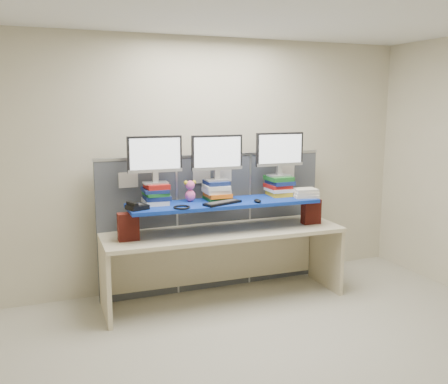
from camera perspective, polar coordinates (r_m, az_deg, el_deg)
name	(u,v)px	position (r m, az deg, el deg)	size (l,w,h in m)	color
room	(295,192)	(3.89, 8.10, -0.02)	(5.00, 4.00, 2.80)	beige
cubicle_partition	(214,221)	(5.60, -1.17, -3.38)	(2.60, 0.06, 1.53)	#41454C
desk	(224,244)	(5.27, 0.00, -6.02)	(2.54, 0.82, 0.77)	beige
brick_pier_left	(128,227)	(4.91, -10.89, -3.93)	(0.20, 0.11, 0.27)	maroon
brick_pier_right	(311,212)	(5.57, 9.92, -2.21)	(0.20, 0.11, 0.27)	maroon
blue_board	(224,203)	(5.17, 0.00, -1.29)	(1.99, 0.50, 0.04)	navy
book_stack_left	(156,194)	(5.07, -7.79, -0.23)	(0.28, 0.32, 0.21)	silver
book_stack_center	(217,190)	(5.24, -0.84, 0.19)	(0.28, 0.30, 0.20)	#195F21
book_stack_right	(279,186)	(5.52, 6.28, 0.74)	(0.26, 0.29, 0.21)	gold
monitor_left	(155,157)	(5.01, -7.91, 4.02)	(0.55, 0.16, 0.48)	#A9A9AE
monitor_center	(217,155)	(5.19, -0.80, 4.26)	(0.55, 0.16, 0.48)	#A9A9AE
monitor_right	(280,152)	(5.47, 6.38, 4.62)	(0.55, 0.16, 0.48)	#A9A9AE
keyboard	(222,203)	(5.03, -0.18, -1.24)	(0.43, 0.27, 0.03)	black
mouse	(257,201)	(5.12, 3.85, -1.01)	(0.06, 0.12, 0.04)	black
desk_phone	(137,207)	(4.84, -9.94, -1.65)	(0.22, 0.21, 0.08)	black
headset	(182,207)	(4.85, -4.85, -1.74)	(0.17, 0.17, 0.02)	black
plush_toy	(190,191)	(5.16, -3.89, 0.16)	(0.13, 0.10, 0.22)	#EB599E
binder_stack	(305,193)	(5.47, 9.28, -0.11)	(0.29, 0.25, 0.09)	beige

